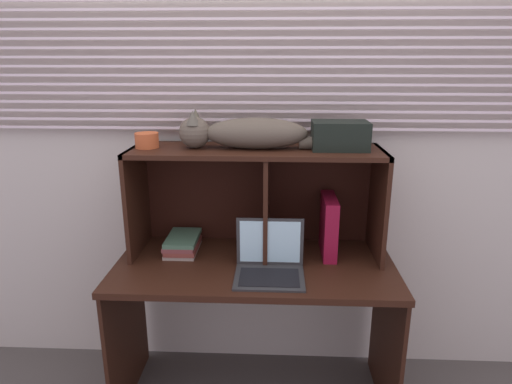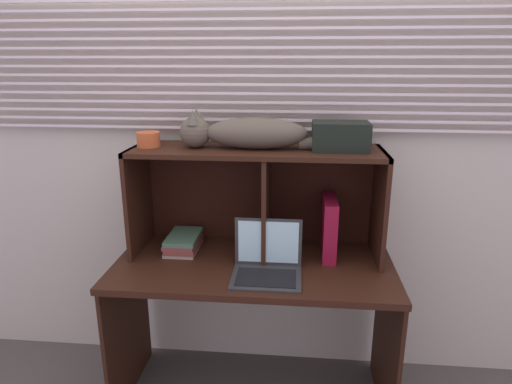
{
  "view_description": "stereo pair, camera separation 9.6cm",
  "coord_description": "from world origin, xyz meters",
  "px_view_note": "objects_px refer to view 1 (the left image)",
  "views": [
    {
      "loc": [
        0.09,
        -1.68,
        1.65
      ],
      "look_at": [
        0.0,
        0.32,
        1.05
      ],
      "focal_mm": 31.05,
      "sensor_mm": 36.0,
      "label": 1
    },
    {
      "loc": [
        0.19,
        -1.67,
        1.65
      ],
      "look_at": [
        0.0,
        0.32,
        1.05
      ],
      "focal_mm": 31.05,
      "sensor_mm": 36.0,
      "label": 2
    }
  ],
  "objects_px": {
    "small_basket": "(147,140)",
    "book_stack": "(183,243)",
    "cat": "(245,133)",
    "laptop": "(270,264)",
    "storage_box": "(340,135)",
    "binder_upright": "(329,226)"
  },
  "relations": [
    {
      "from": "small_basket",
      "to": "book_stack",
      "type": "bearing_deg",
      "value": -2.0
    },
    {
      "from": "laptop",
      "to": "book_stack",
      "type": "height_order",
      "value": "laptop"
    },
    {
      "from": "laptop",
      "to": "binder_upright",
      "type": "relative_size",
      "value": 1.05
    },
    {
      "from": "binder_upright",
      "to": "book_stack",
      "type": "bearing_deg",
      "value": -179.59
    },
    {
      "from": "storage_box",
      "to": "cat",
      "type": "bearing_deg",
      "value": 180.0
    },
    {
      "from": "cat",
      "to": "binder_upright",
      "type": "relative_size",
      "value": 2.78
    },
    {
      "from": "small_basket",
      "to": "cat",
      "type": "bearing_deg",
      "value": 0.0
    },
    {
      "from": "book_stack",
      "to": "storage_box",
      "type": "relative_size",
      "value": 0.94
    },
    {
      "from": "laptop",
      "to": "cat",
      "type": "bearing_deg",
      "value": 117.21
    },
    {
      "from": "book_stack",
      "to": "small_basket",
      "type": "height_order",
      "value": "small_basket"
    },
    {
      "from": "cat",
      "to": "laptop",
      "type": "height_order",
      "value": "cat"
    },
    {
      "from": "cat",
      "to": "binder_upright",
      "type": "bearing_deg",
      "value": 0.0
    },
    {
      "from": "cat",
      "to": "book_stack",
      "type": "height_order",
      "value": "cat"
    },
    {
      "from": "laptop",
      "to": "small_basket",
      "type": "xyz_separation_m",
      "value": [
        -0.58,
        0.23,
        0.5
      ]
    },
    {
      "from": "cat",
      "to": "small_basket",
      "type": "relative_size",
      "value": 7.37
    },
    {
      "from": "cat",
      "to": "small_basket",
      "type": "bearing_deg",
      "value": 180.0
    },
    {
      "from": "cat",
      "to": "storage_box",
      "type": "height_order",
      "value": "cat"
    },
    {
      "from": "cat",
      "to": "laptop",
      "type": "relative_size",
      "value": 2.65
    },
    {
      "from": "laptop",
      "to": "book_stack",
      "type": "xyz_separation_m",
      "value": [
        -0.43,
        0.22,
        -0.01
      ]
    },
    {
      "from": "binder_upright",
      "to": "small_basket",
      "type": "relative_size",
      "value": 2.65
    },
    {
      "from": "book_stack",
      "to": "storage_box",
      "type": "bearing_deg",
      "value": 0.39
    },
    {
      "from": "laptop",
      "to": "storage_box",
      "type": "relative_size",
      "value": 1.2
    }
  ]
}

